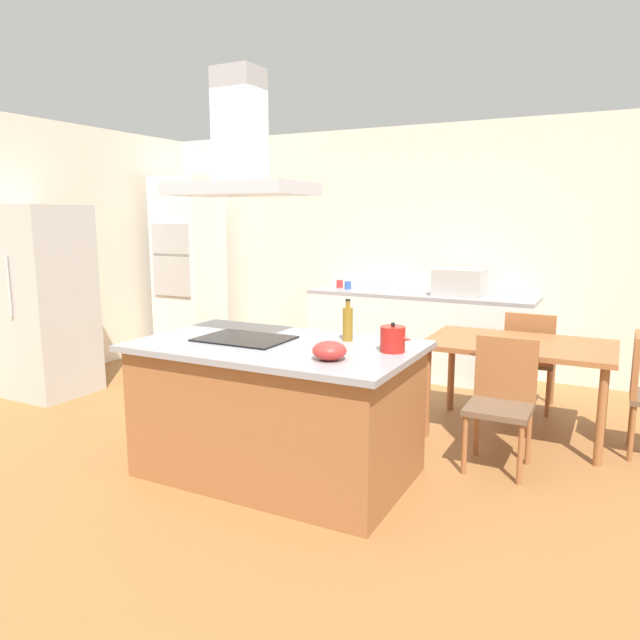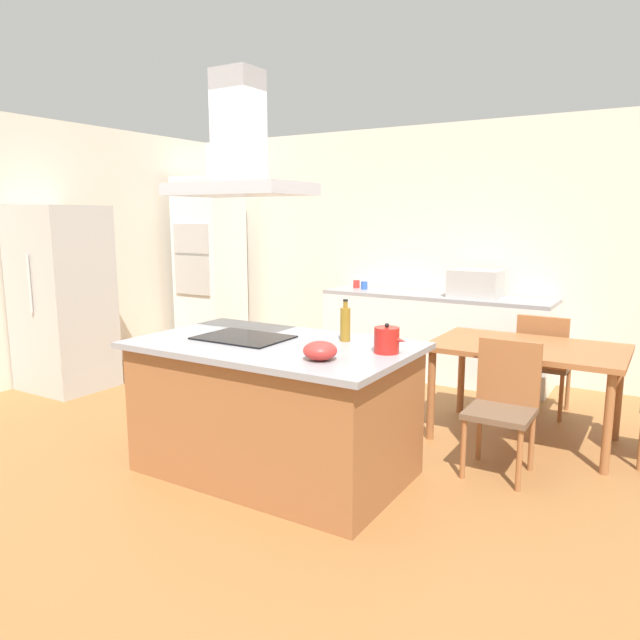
# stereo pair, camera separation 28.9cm
# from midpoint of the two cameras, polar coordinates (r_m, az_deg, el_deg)

# --- Properties ---
(ground) EXTENTS (16.00, 16.00, 0.00)m
(ground) POSITION_cam_midpoint_polar(r_m,az_deg,el_deg) (5.39, 2.76, -8.62)
(ground) COLOR #936033
(wall_back) EXTENTS (7.20, 0.10, 2.70)m
(wall_back) POSITION_cam_midpoint_polar(r_m,az_deg,el_deg) (6.75, 9.07, 6.75)
(wall_back) COLOR beige
(wall_back) RESTS_ON ground
(wall_left) EXTENTS (0.10, 8.80, 2.70)m
(wall_left) POSITION_cam_midpoint_polar(r_m,az_deg,el_deg) (6.94, -26.12, 5.95)
(wall_left) COLOR beige
(wall_left) RESTS_ON ground
(kitchen_island) EXTENTS (1.83, 1.11, 0.90)m
(kitchen_island) POSITION_cam_midpoint_polar(r_m,az_deg,el_deg) (3.99, -6.23, -8.53)
(kitchen_island) COLOR #995B33
(kitchen_island) RESTS_ON ground
(cooktop) EXTENTS (0.60, 0.44, 0.01)m
(cooktop) POSITION_cam_midpoint_polar(r_m,az_deg,el_deg) (4.02, -9.36, -1.80)
(cooktop) COLOR black
(cooktop) RESTS_ON kitchen_island
(tea_kettle) EXTENTS (0.20, 0.15, 0.18)m
(tea_kettle) POSITION_cam_midpoint_polar(r_m,az_deg,el_deg) (3.60, 4.79, -1.86)
(tea_kettle) COLOR #B21E19
(tea_kettle) RESTS_ON kitchen_island
(olive_oil_bottle) EXTENTS (0.07, 0.07, 0.28)m
(olive_oil_bottle) POSITION_cam_midpoint_polar(r_m,az_deg,el_deg) (3.91, 0.58, -0.32)
(olive_oil_bottle) COLOR olive
(olive_oil_bottle) RESTS_ON kitchen_island
(mixing_bowl) EXTENTS (0.20, 0.20, 0.11)m
(mixing_bowl) POSITION_cam_midpoint_polar(r_m,az_deg,el_deg) (3.40, -1.52, -2.99)
(mixing_bowl) COLOR red
(mixing_bowl) RESTS_ON kitchen_island
(back_counter) EXTENTS (2.44, 0.62, 0.90)m
(back_counter) POSITION_cam_midpoint_polar(r_m,az_deg,el_deg) (6.50, 8.23, -1.36)
(back_counter) COLOR silver
(back_counter) RESTS_ON ground
(countertop_microwave) EXTENTS (0.50, 0.38, 0.28)m
(countertop_microwave) POSITION_cam_midpoint_polar(r_m,az_deg,el_deg) (6.28, 12.04, 3.58)
(countertop_microwave) COLOR #B2AFAA
(countertop_microwave) RESTS_ON back_counter
(coffee_mug_red) EXTENTS (0.08, 0.08, 0.09)m
(coffee_mug_red) POSITION_cam_midpoint_polar(r_m,az_deg,el_deg) (6.85, 0.71, 3.51)
(coffee_mug_red) COLOR red
(coffee_mug_red) RESTS_ON back_counter
(coffee_mug_blue) EXTENTS (0.08, 0.08, 0.09)m
(coffee_mug_blue) POSITION_cam_midpoint_polar(r_m,az_deg,el_deg) (6.72, 1.48, 3.39)
(coffee_mug_blue) COLOR #2D56B2
(coffee_mug_blue) RESTS_ON back_counter
(wall_oven_stack) EXTENTS (0.70, 0.66, 2.20)m
(wall_oven_stack) POSITION_cam_midpoint_polar(r_m,az_deg,el_deg) (7.68, -13.60, 5.11)
(wall_oven_stack) COLOR silver
(wall_oven_stack) RESTS_ON ground
(refrigerator) EXTENTS (0.80, 0.73, 1.82)m
(refrigerator) POSITION_cam_midpoint_polar(r_m,az_deg,el_deg) (6.34, -26.44, 1.63)
(refrigerator) COLOR #B2AFAA
(refrigerator) RESTS_ON ground
(dining_table) EXTENTS (1.40, 0.90, 0.75)m
(dining_table) POSITION_cam_midpoint_polar(r_m,az_deg,el_deg) (4.82, 17.04, -3.03)
(dining_table) COLOR #995B33
(dining_table) RESTS_ON ground
(chair_facing_back_wall) EXTENTS (0.42, 0.42, 0.89)m
(chair_facing_back_wall) POSITION_cam_midpoint_polar(r_m,az_deg,el_deg) (5.50, 18.21, -3.22)
(chair_facing_back_wall) COLOR brown
(chair_facing_back_wall) RESTS_ON ground
(chair_facing_island) EXTENTS (0.42, 0.42, 0.89)m
(chair_facing_island) POSITION_cam_midpoint_polar(r_m,az_deg,el_deg) (4.23, 15.30, -6.98)
(chair_facing_island) COLOR brown
(chair_facing_island) RESTS_ON ground
(range_hood) EXTENTS (0.90, 0.55, 0.78)m
(range_hood) POSITION_cam_midpoint_polar(r_m,az_deg,el_deg) (3.95, -9.87, 15.43)
(range_hood) COLOR #ADADB2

